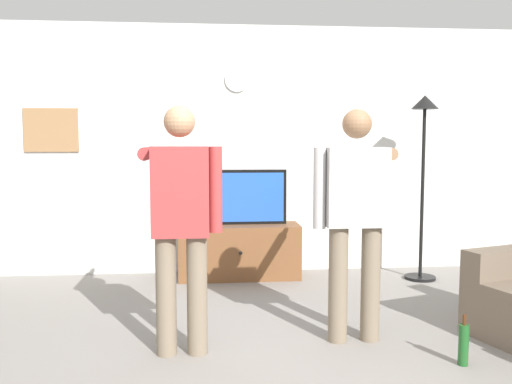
% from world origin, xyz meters
% --- Properties ---
extents(ground_plane, '(8.40, 8.40, 0.00)m').
position_xyz_m(ground_plane, '(0.00, 0.00, 0.00)').
color(ground_plane, gray).
extents(back_wall, '(6.40, 0.10, 2.70)m').
position_xyz_m(back_wall, '(0.00, 2.95, 1.35)').
color(back_wall, silver).
rests_on(back_wall, ground_plane).
extents(tv_stand, '(1.27, 0.46, 0.57)m').
position_xyz_m(tv_stand, '(-0.06, 2.60, 0.28)').
color(tv_stand, brown).
rests_on(tv_stand, ground_plane).
extents(television, '(1.01, 0.07, 0.58)m').
position_xyz_m(television, '(-0.06, 2.65, 0.86)').
color(television, black).
rests_on(television, tv_stand).
extents(wall_clock, '(0.26, 0.03, 0.26)m').
position_xyz_m(wall_clock, '(-0.06, 2.89, 2.11)').
color(wall_clock, white).
extents(framed_picture, '(0.56, 0.04, 0.46)m').
position_xyz_m(framed_picture, '(-2.04, 2.90, 1.57)').
color(framed_picture, '#997047').
extents(floor_lamp, '(0.32, 0.32, 1.92)m').
position_xyz_m(floor_lamp, '(1.83, 2.36, 1.37)').
color(floor_lamp, black).
rests_on(floor_lamp, ground_plane).
extents(person_standing_nearer_lamp, '(0.56, 0.78, 1.69)m').
position_xyz_m(person_standing_nearer_lamp, '(-0.59, 0.54, 0.95)').
color(person_standing_nearer_lamp, '#7A6B56').
rests_on(person_standing_nearer_lamp, ground_plane).
extents(person_standing_nearer_couch, '(0.62, 0.78, 1.68)m').
position_xyz_m(person_standing_nearer_couch, '(0.65, 0.67, 0.96)').
color(person_standing_nearer_couch, '#7A6B56').
rests_on(person_standing_nearer_couch, ground_plane).
extents(beverage_bottle, '(0.07, 0.07, 0.34)m').
position_xyz_m(beverage_bottle, '(1.24, 0.15, 0.14)').
color(beverage_bottle, '#1E5923').
rests_on(beverage_bottle, ground_plane).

